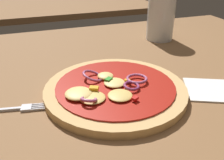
# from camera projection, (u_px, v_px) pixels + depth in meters

# --- Properties ---
(dining_table) EXTENTS (1.15, 1.04, 0.03)m
(dining_table) POSITION_uv_depth(u_px,v_px,m) (144.00, 101.00, 0.50)
(dining_table) COLOR brown
(dining_table) RESTS_ON ground
(pizza) EXTENTS (0.28, 0.28, 0.04)m
(pizza) POSITION_uv_depth(u_px,v_px,m) (115.00, 89.00, 0.49)
(pizza) COLOR tan
(pizza) RESTS_ON dining_table
(fork) EXTENTS (0.17, 0.04, 0.00)m
(fork) POSITION_uv_depth(u_px,v_px,m) (11.00, 109.00, 0.44)
(fork) COLOR silver
(fork) RESTS_ON dining_table
(beer_glass) EXTENTS (0.08, 0.08, 0.15)m
(beer_glass) POSITION_uv_depth(u_px,v_px,m) (161.00, 18.00, 0.77)
(beer_glass) COLOR silver
(beer_glass) RESTS_ON dining_table
(napkin) EXTENTS (0.15, 0.14, 0.00)m
(napkin) POSITION_uv_depth(u_px,v_px,m) (217.00, 90.00, 0.50)
(napkin) COLOR white
(napkin) RESTS_ON dining_table
(background_table) EXTENTS (0.89, 0.59, 0.03)m
(background_table) POSITION_uv_depth(u_px,v_px,m) (65.00, 5.00, 1.37)
(background_table) COLOR brown
(background_table) RESTS_ON ground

